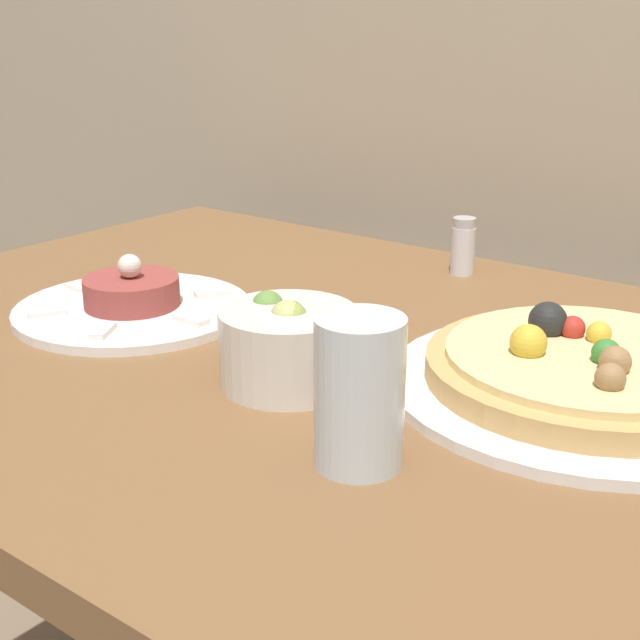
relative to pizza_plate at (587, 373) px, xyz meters
name	(u,v)px	position (x,y,z in m)	size (l,w,h in m)	color
dining_table	(297,443)	(-0.28, -0.06, -0.13)	(1.07, 0.79, 0.75)	brown
pizza_plate	(587,373)	(0.00, 0.00, 0.00)	(0.35, 0.35, 0.07)	white
tartare_plate	(132,303)	(-0.47, -0.10, -0.01)	(0.26, 0.26, 0.07)	white
small_bowl	(288,344)	(-0.22, -0.14, 0.02)	(0.12, 0.12, 0.08)	silver
drinking_glass	(359,392)	(-0.08, -0.23, 0.04)	(0.07, 0.07, 0.11)	silver
salt_shaker	(463,246)	(-0.27, 0.26, 0.02)	(0.03, 0.03, 0.07)	silver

